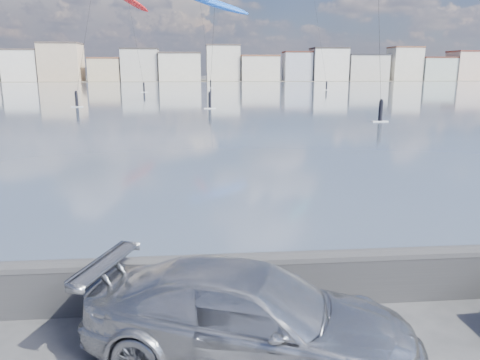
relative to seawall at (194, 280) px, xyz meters
name	(u,v)px	position (x,y,z in m)	size (l,w,h in m)	color
bay_water	(196,92)	(0.00, 88.80, -0.58)	(500.00, 177.00, 0.00)	#3B4B5E
far_shore_strip	(196,80)	(0.00, 197.30, -0.57)	(500.00, 60.00, 0.00)	#4C473D
seawall	(194,280)	(0.00, 0.00, 0.00)	(400.00, 0.36, 1.08)	#28282B
far_buildings	(199,66)	(1.31, 183.30, 5.44)	(240.79, 13.26, 14.60)	#9EA8B7
car_silver	(250,317)	(0.88, -1.77, 0.17)	(2.12, 5.21, 1.51)	#B4B6BC
kitesurfer_0	(128,0)	(-13.74, 97.97, 18.09)	(9.37, 11.93, 21.84)	red
kitesurfer_11	(215,5)	(2.85, 58.28, 12.39)	(9.73, 13.33, 15.19)	blue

